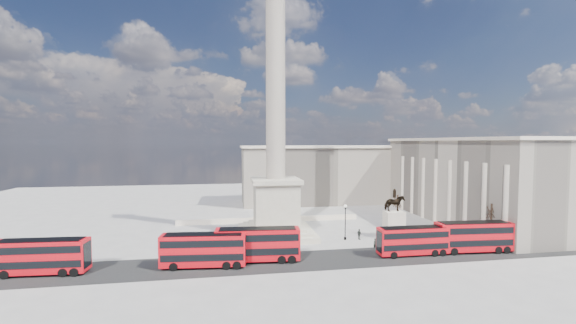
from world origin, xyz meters
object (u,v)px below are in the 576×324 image
(pedestrian_walking, at_px, (375,244))
(equestrian_statue, at_px, (394,220))
(nelsons_column, at_px, (276,167))
(red_bus_b, at_px, (258,244))
(red_bus_a, at_px, (204,250))
(red_bus_c, at_px, (413,240))
(pedestrian_standing, at_px, (431,241))
(red_bus_e, at_px, (42,256))
(pedestrian_crossing, at_px, (359,234))
(victorian_lamp, at_px, (345,219))
(red_bus_d, at_px, (474,236))

(pedestrian_walking, bearing_deg, equestrian_statue, 54.48)
(nelsons_column, bearing_deg, pedestrian_walking, -37.36)
(red_bus_b, relative_size, pedestrian_walking, 6.94)
(red_bus_a, bearing_deg, red_bus_c, 5.61)
(pedestrian_standing, bearing_deg, red_bus_e, 3.52)
(red_bus_b, distance_m, pedestrian_crossing, 21.07)
(red_bus_a, bearing_deg, red_bus_e, -176.49)
(red_bus_e, bearing_deg, red_bus_a, 1.56)
(nelsons_column, height_order, red_bus_c, nelsons_column)
(pedestrian_standing, bearing_deg, red_bus_b, 5.85)
(pedestrian_crossing, bearing_deg, pedestrian_walking, 166.12)
(red_bus_e, xyz_separation_m, victorian_lamp, (45.31, 9.62, 1.30))
(pedestrian_crossing, bearing_deg, equestrian_statue, -104.76)
(red_bus_a, bearing_deg, equestrian_statue, 22.60)
(nelsons_column, height_order, red_bus_d, nelsons_column)
(nelsons_column, bearing_deg, equestrian_statue, -13.11)
(red_bus_a, distance_m, red_bus_b, 7.79)
(red_bus_c, height_order, pedestrian_crossing, red_bus_c)
(nelsons_column, distance_m, pedestrian_crossing, 19.61)
(pedestrian_standing, bearing_deg, equestrian_statue, -61.22)
(red_bus_a, bearing_deg, pedestrian_standing, 11.41)
(equestrian_statue, xyz_separation_m, pedestrian_standing, (3.53, -6.50, -2.22))
(nelsons_column, bearing_deg, victorian_lamp, -23.29)
(red_bus_d, distance_m, red_bus_e, 63.37)
(pedestrian_standing, bearing_deg, red_bus_a, 6.38)
(red_bus_a, height_order, red_bus_b, red_bus_b)
(red_bus_a, height_order, red_bus_e, red_bus_a)
(nelsons_column, relative_size, pedestrian_crossing, 25.59)
(red_bus_e, xyz_separation_m, pedestrian_standing, (58.32, 3.29, -1.51))
(red_bus_c, xyz_separation_m, red_bus_d, (10.44, -0.13, 0.23))
(victorian_lamp, bearing_deg, pedestrian_crossing, -6.57)
(red_bus_d, bearing_deg, pedestrian_standing, 145.66)
(red_bus_c, height_order, victorian_lamp, victorian_lamp)
(red_bus_a, xyz_separation_m, red_bus_c, (31.78, 0.15, -0.17))
(red_bus_d, height_order, pedestrian_crossing, red_bus_d)
(red_bus_d, bearing_deg, red_bus_b, -178.17)
(pedestrian_standing, relative_size, pedestrian_crossing, 0.99)
(red_bus_e, distance_m, pedestrian_crossing, 48.80)
(red_bus_e, relative_size, victorian_lamp, 1.84)
(victorian_lamp, bearing_deg, red_bus_a, -156.92)
(victorian_lamp, distance_m, pedestrian_crossing, 3.82)
(red_bus_e, xyz_separation_m, equestrian_statue, (54.79, 9.79, 0.70))
(red_bus_e, bearing_deg, pedestrian_walking, 7.27)
(red_bus_a, relative_size, red_bus_c, 1.09)
(red_bus_c, xyz_separation_m, pedestrian_crossing, (-5.05, 9.85, -1.37))
(red_bus_d, distance_m, pedestrian_standing, 6.60)
(victorian_lamp, height_order, pedestrian_walking, victorian_lamp)
(equestrian_statue, bearing_deg, pedestrian_crossing, -176.19)
(red_bus_c, bearing_deg, nelsons_column, 142.67)
(equestrian_statue, height_order, pedestrian_standing, equestrian_statue)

